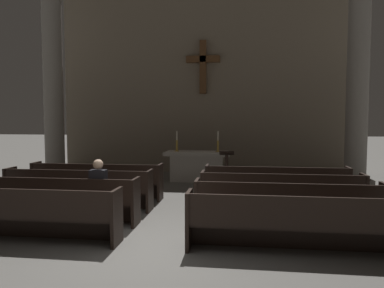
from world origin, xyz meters
TOP-DOWN VIEW (x-y plane):
  - ground_plane at (0.00, 0.00)m, footprint 80.00×80.00m
  - pew_left_row_1 at (-2.33, -0.04)m, footprint 3.49×0.50m
  - pew_left_row_2 at (-2.33, 1.09)m, footprint 3.49×0.50m
  - pew_left_row_3 at (-2.33, 2.23)m, footprint 3.49×0.50m
  - pew_left_row_4 at (-2.33, 3.36)m, footprint 3.49×0.50m
  - pew_right_row_1 at (2.33, -0.04)m, footprint 3.49×0.50m
  - pew_right_row_2 at (2.33, 1.09)m, footprint 3.49×0.50m
  - pew_right_row_3 at (2.33, 2.23)m, footprint 3.49×0.50m
  - pew_right_row_4 at (2.33, 3.36)m, footprint 3.49×0.50m
  - column_left_second at (-5.12, 6.45)m, footprint 1.01×1.01m
  - column_right_second at (5.12, 6.45)m, footprint 1.01×1.01m
  - altar at (0.00, 6.44)m, footprint 2.20×0.90m
  - candlestick_left at (-0.70, 6.44)m, footprint 0.16×0.16m
  - candlestick_right at (0.70, 6.44)m, footprint 0.16×0.16m
  - apse_with_cross at (0.00, 8.59)m, footprint 11.31×0.49m
  - lectern at (1.04, 5.24)m, footprint 0.44×0.36m
  - lone_worshipper at (-1.35, 1.13)m, footprint 0.32×0.43m

SIDE VIEW (x-z plane):
  - ground_plane at x=0.00m, z-range 0.00..0.00m
  - pew_left_row_1 at x=-2.33m, z-range 0.00..0.95m
  - pew_left_row_2 at x=-2.33m, z-range 0.00..0.95m
  - pew_left_row_3 at x=-2.33m, z-range 0.00..0.95m
  - pew_left_row_4 at x=-2.33m, z-range 0.00..0.95m
  - pew_right_row_1 at x=2.33m, z-range 0.00..0.95m
  - pew_right_row_2 at x=2.33m, z-range 0.00..0.95m
  - pew_right_row_3 at x=2.33m, z-range 0.00..0.95m
  - pew_right_row_4 at x=2.33m, z-range 0.00..0.95m
  - altar at x=0.00m, z-range 0.03..1.04m
  - lectern at x=1.04m, z-range -0.03..1.13m
  - lone_worshipper at x=-1.35m, z-range 0.03..1.35m
  - candlestick_left at x=-0.70m, z-range 0.89..1.58m
  - candlestick_right at x=0.70m, z-range 0.89..1.58m
  - column_left_second at x=-5.12m, z-range -0.09..6.93m
  - column_right_second at x=5.12m, z-range -0.09..6.93m
  - apse_with_cross at x=0.00m, z-range 0.00..7.45m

